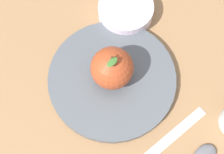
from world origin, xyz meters
TOP-DOWN VIEW (x-y plane):
  - ground_plane at (0.00, 0.00)m, footprint 2.40×2.40m
  - dinner_plate at (-0.03, -0.00)m, footprint 0.26×0.26m
  - apple at (-0.03, -0.00)m, footprint 0.08×0.08m
  - side_bowl at (-0.18, 0.03)m, footprint 0.12×0.12m

SIDE VIEW (x-z plane):
  - ground_plane at x=0.00m, z-range 0.00..0.00m
  - dinner_plate at x=-0.03m, z-range 0.00..0.02m
  - side_bowl at x=-0.18m, z-range 0.00..0.04m
  - apple at x=-0.03m, z-range 0.01..0.11m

